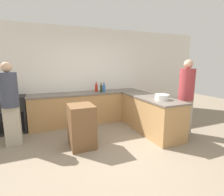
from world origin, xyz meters
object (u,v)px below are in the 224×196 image
at_px(person_by_range, 10,102).
at_px(island_table, 82,126).
at_px(hot_sauce_bottle, 96,88).
at_px(person_at_peninsula, 186,95).
at_px(range_oven, 13,114).
at_px(wine_bottle_dark, 101,89).
at_px(water_bottle_blue, 104,88).
at_px(mixing_bowl, 162,97).

bearing_deg(person_by_range, island_table, -24.92).
relative_size(hot_sauce_bottle, person_at_peninsula, 0.16).
distance_m(range_oven, person_at_peninsula, 4.22).
distance_m(range_oven, wine_bottle_dark, 2.34).
relative_size(range_oven, hot_sauce_bottle, 3.24).
distance_m(range_oven, hot_sauce_bottle, 2.25).
bearing_deg(person_by_range, water_bottle_blue, 18.35).
height_order(mixing_bowl, person_by_range, person_by_range).
distance_m(island_table, person_by_range, 1.51).
bearing_deg(person_by_range, hot_sauce_bottle, 23.09).
bearing_deg(wine_bottle_dark, person_by_range, -162.33).
bearing_deg(water_bottle_blue, range_oven, 177.18).
bearing_deg(island_table, person_at_peninsula, -7.27).
height_order(range_oven, person_by_range, person_by_range).
xyz_separation_m(range_oven, water_bottle_blue, (2.37, -0.12, 0.54)).
bearing_deg(person_at_peninsula, island_table, 172.73).
bearing_deg(island_table, water_bottle_blue, 54.23).
bearing_deg(hot_sauce_bottle, person_at_peninsula, -48.11).
height_order(range_oven, water_bottle_blue, water_bottle_blue).
bearing_deg(mixing_bowl, water_bottle_blue, 116.98).
xyz_separation_m(range_oven, hot_sauce_bottle, (2.18, 0.02, 0.55)).
relative_size(mixing_bowl, person_by_range, 0.18).
height_order(wine_bottle_dark, person_at_peninsula, person_at_peninsula).
relative_size(hot_sauce_bottle, wine_bottle_dark, 1.01).
bearing_deg(island_table, wine_bottle_dark, 56.05).
bearing_deg(range_oven, person_by_range, -83.53).
distance_m(range_oven, island_table, 2.03).
xyz_separation_m(island_table, wine_bottle_dark, (0.87, 1.29, 0.55)).
height_order(island_table, hot_sauce_bottle, hot_sauce_bottle).
xyz_separation_m(hot_sauce_bottle, person_at_peninsula, (1.61, -1.80, -0.03)).
xyz_separation_m(person_by_range, person_at_peninsula, (3.70, -0.91, 0.03)).
bearing_deg(wine_bottle_dark, island_table, -123.95).
bearing_deg(mixing_bowl, person_at_peninsula, -7.31).
xyz_separation_m(range_oven, wine_bottle_dark, (2.26, -0.18, 0.55)).
bearing_deg(wine_bottle_dark, person_at_peninsula, -46.22).
relative_size(mixing_bowl, water_bottle_blue, 1.18).
relative_size(range_oven, mixing_bowl, 2.87).
bearing_deg(island_table, range_oven, 133.45).
height_order(hot_sauce_bottle, person_at_peninsula, person_at_peninsula).
relative_size(island_table, mixing_bowl, 2.81).
xyz_separation_m(water_bottle_blue, person_at_peninsula, (1.43, -1.66, -0.02)).
bearing_deg(water_bottle_blue, wine_bottle_dark, -149.20).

